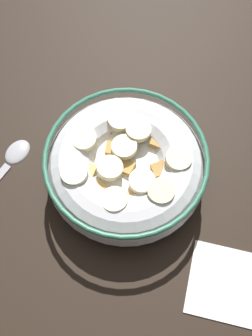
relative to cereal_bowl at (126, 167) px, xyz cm
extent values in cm
cube|color=black|center=(0.00, 0.00, -4.37)|extent=(137.32, 137.32, 2.00)
cylinder|color=silver|center=(0.00, 0.00, -3.07)|extent=(10.63, 10.63, 0.60)
torus|color=silver|center=(0.00, 0.00, -0.29)|extent=(19.33, 19.33, 6.16)
torus|color=#337259|center=(0.00, 0.00, 2.49)|extent=(19.35, 19.35, 0.60)
cylinder|color=white|center=(0.00, 0.00, 0.83)|extent=(15.64, 15.64, 0.40)
cube|color=#B78947|center=(0.17, 0.69, 1.32)|extent=(2.38, 2.37, 0.92)
cube|color=tan|center=(3.50, 3.00, 1.51)|extent=(2.34, 2.32, 0.91)
cube|color=tan|center=(-6.42, -2.28, 1.49)|extent=(2.15, 2.19, 0.89)
cube|color=#B78947|center=(1.34, -1.93, 1.41)|extent=(2.07, 2.08, 0.78)
cube|color=tan|center=(-2.83, 6.06, 1.41)|extent=(2.39, 2.40, 0.97)
cube|color=#AD7F42|center=(2.09, 4.72, 1.56)|extent=(2.15, 2.14, 0.78)
cube|color=tan|center=(5.55, -3.04, 1.40)|extent=(2.33, 2.36, 0.97)
cube|color=tan|center=(-0.20, 4.50, 1.32)|extent=(2.17, 2.18, 0.82)
cube|color=#AD7F42|center=(-3.67, 1.56, 1.53)|extent=(2.00, 2.02, 0.82)
cube|color=tan|center=(-2.66, -5.83, 1.31)|extent=(2.34, 2.34, 0.75)
cube|color=#B78947|center=(-4.99, 3.01, 1.32)|extent=(2.06, 2.06, 0.76)
cube|color=tan|center=(-5.43, -4.26, 1.36)|extent=(1.86, 1.78, 0.97)
cube|color=#AD7F42|center=(-1.27, -6.70, 1.41)|extent=(2.38, 2.39, 0.90)
cube|color=#B78947|center=(1.75, -4.87, 1.32)|extent=(2.02, 2.06, 0.90)
cube|color=#AD7F42|center=(-4.13, -2.04, 1.43)|extent=(2.34, 2.36, 0.92)
cube|color=tan|center=(4.46, 0.58, 1.48)|extent=(2.32, 2.29, 0.91)
cylinder|color=beige|center=(-1.94, -3.42, 2.51)|extent=(3.73, 3.72, 1.05)
cylinder|color=beige|center=(-0.11, -1.50, 2.34)|extent=(4.28, 4.29, 0.89)
cylinder|color=#F4EABC|center=(0.13, -5.24, 2.48)|extent=(3.85, 3.88, 0.99)
cylinder|color=#F4EABC|center=(-5.92, 1.03, 2.72)|extent=(4.29, 4.31, 1.08)
cylinder|color=#F4EABC|center=(6.04, 1.25, 2.68)|extent=(4.23, 4.23, 1.08)
cylinder|color=beige|center=(-3.23, 4.70, 2.69)|extent=(4.12, 4.12, 0.97)
cylinder|color=#F4EABC|center=(4.56, -3.13, 2.49)|extent=(4.14, 4.12, 0.92)
cylinder|color=#F4EABC|center=(1.97, 4.91, 2.46)|extent=(4.22, 4.23, 1.21)
cylinder|color=#F4EABC|center=(-1.40, 3.03, 2.23)|extent=(3.63, 3.65, 0.98)
cylinder|color=#F4EABC|center=(2.02, 0.97, 2.42)|extent=(4.03, 4.03, 1.29)
ellipsoid|color=#A5A5AD|center=(13.63, -5.62, -2.97)|extent=(4.63, 4.74, 0.80)
cube|color=white|center=(-12.12, 15.74, -3.22)|extent=(16.23, 13.04, 0.30)
camera|label=1|loc=(2.92, 20.75, 45.96)|focal=44.85mm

